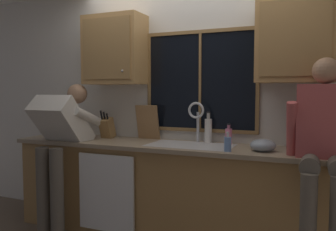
% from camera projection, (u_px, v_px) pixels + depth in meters
% --- Properties ---
extents(back_wall, '(5.84, 0.12, 2.55)m').
position_uv_depth(back_wall, '(194.00, 106.00, 3.60)').
color(back_wall, silver).
rests_on(back_wall, floor).
extents(window_glass, '(1.10, 0.02, 0.95)m').
position_uv_depth(window_glass, '(200.00, 81.00, 3.49)').
color(window_glass, black).
extents(window_frame_top, '(1.17, 0.02, 0.04)m').
position_uv_depth(window_frame_top, '(200.00, 32.00, 3.44)').
color(window_frame_top, olive).
extents(window_frame_bottom, '(1.17, 0.02, 0.04)m').
position_uv_depth(window_frame_bottom, '(200.00, 130.00, 3.51)').
color(window_frame_bottom, olive).
extents(window_frame_left, '(0.04, 0.02, 0.95)m').
position_uv_depth(window_frame_left, '(149.00, 82.00, 3.70)').
color(window_frame_left, olive).
extents(window_frame_right, '(0.03, 0.02, 0.95)m').
position_uv_depth(window_frame_right, '(258.00, 81.00, 3.25)').
color(window_frame_right, olive).
extents(window_mullion_center, '(0.02, 0.02, 0.95)m').
position_uv_depth(window_mullion_center, '(200.00, 81.00, 3.47)').
color(window_mullion_center, olive).
extents(lower_cabinet_run, '(3.44, 0.58, 0.88)m').
position_uv_depth(lower_cabinet_run, '(181.00, 194.00, 3.34)').
color(lower_cabinet_run, '#A07744').
rests_on(lower_cabinet_run, floor).
extents(countertop, '(3.50, 0.62, 0.04)m').
position_uv_depth(countertop, '(181.00, 147.00, 3.29)').
color(countertop, gray).
rests_on(countertop, lower_cabinet_run).
extents(dishwasher_front, '(0.60, 0.02, 0.74)m').
position_uv_depth(dishwasher_front, '(106.00, 193.00, 3.30)').
color(dishwasher_front, white).
extents(upper_cabinet_left, '(0.64, 0.36, 0.72)m').
position_uv_depth(upper_cabinet_left, '(115.00, 50.00, 3.67)').
color(upper_cabinet_left, '#B2844C').
extents(upper_cabinet_right, '(0.64, 0.36, 0.72)m').
position_uv_depth(upper_cabinet_right, '(295.00, 40.00, 2.96)').
color(upper_cabinet_right, '#B2844C').
extents(sink, '(0.80, 0.46, 0.21)m').
position_uv_depth(sink, '(190.00, 155.00, 3.27)').
color(sink, '#B7B7BC').
rests_on(sink, lower_cabinet_run).
extents(faucet, '(0.18, 0.09, 0.40)m').
position_uv_depth(faucet, '(197.00, 117.00, 3.40)').
color(faucet, silver).
rests_on(faucet, countertop).
extents(person_standing, '(0.53, 0.71, 1.50)m').
position_uv_depth(person_standing, '(61.00, 139.00, 3.50)').
color(person_standing, '#595147').
rests_on(person_standing, floor).
extents(person_sitting_on_counter, '(0.54, 0.60, 1.26)m').
position_uv_depth(person_sitting_on_counter, '(324.00, 135.00, 2.55)').
color(person_sitting_on_counter, '#595147').
rests_on(person_sitting_on_counter, countertop).
extents(knife_block, '(0.12, 0.18, 0.32)m').
position_uv_depth(knife_block, '(107.00, 128.00, 3.74)').
color(knife_block, olive).
rests_on(knife_block, countertop).
extents(cutting_board, '(0.25, 0.10, 0.36)m').
position_uv_depth(cutting_board, '(148.00, 122.00, 3.66)').
color(cutting_board, '#997047').
rests_on(cutting_board, countertop).
extents(mixing_bowl, '(0.22, 0.22, 0.11)m').
position_uv_depth(mixing_bowl, '(263.00, 145.00, 2.93)').
color(mixing_bowl, '#8C99A8').
rests_on(mixing_bowl, countertop).
extents(soap_dispenser, '(0.06, 0.07, 0.17)m').
position_uv_depth(soap_dispenser, '(228.00, 144.00, 2.91)').
color(soap_dispenser, '#668CCC').
rests_on(soap_dispenser, countertop).
extents(bottle_green_glass, '(0.06, 0.06, 0.20)m').
position_uv_depth(bottle_green_glass, '(229.00, 136.00, 3.30)').
color(bottle_green_glass, pink).
rests_on(bottle_green_glass, countertop).
extents(bottle_tall_clear, '(0.07, 0.07, 0.31)m').
position_uv_depth(bottle_tall_clear, '(208.00, 130.00, 3.40)').
color(bottle_tall_clear, silver).
rests_on(bottle_tall_clear, countertop).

